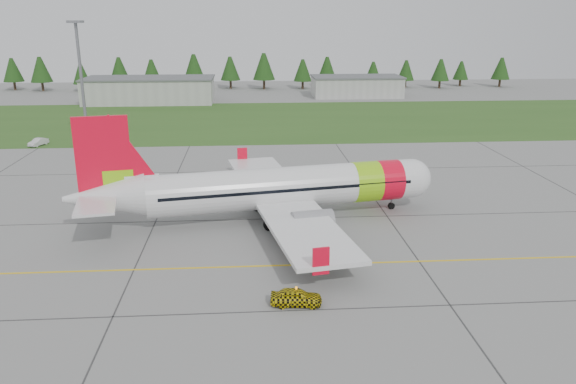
{
  "coord_description": "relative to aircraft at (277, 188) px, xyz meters",
  "views": [
    {
      "loc": [
        -4.85,
        -36.9,
        20.66
      ],
      "look_at": [
        -1.06,
        17.2,
        3.87
      ],
      "focal_mm": 35.0,
      "sensor_mm": 36.0,
      "label": 1
    }
  ],
  "objects": [
    {
      "name": "grass_strip",
      "position": [
        2.0,
        61.97,
        -3.41
      ],
      "size": [
        320.0,
        50.0,
        0.03
      ],
      "primitive_type": "cube",
      "color": "#30561E",
      "rests_on": "ground"
    },
    {
      "name": "hangar_west",
      "position": [
        -28.0,
        89.97,
        -0.42
      ],
      "size": [
        32.0,
        14.0,
        6.0
      ],
      "primitive_type": "cube",
      "color": "#A8A8A3",
      "rests_on": "ground"
    },
    {
      "name": "hangar_east",
      "position": [
        27.0,
        97.97,
        -0.82
      ],
      "size": [
        24.0,
        12.0,
        5.2
      ],
      "primitive_type": "cube",
      "color": "#A8A8A3",
      "rests_on": "ground"
    },
    {
      "name": "taxi_guideline",
      "position": [
        2.0,
        -12.03,
        -3.41
      ],
      "size": [
        120.0,
        0.25,
        0.02
      ],
      "primitive_type": "cube",
      "color": "gold",
      "rests_on": "ground"
    },
    {
      "name": "follow_me_car",
      "position": [
        0.42,
        -19.17,
        -1.48
      ],
      "size": [
        1.45,
        1.66,
        3.88
      ],
      "primitive_type": "imported",
      "rotation": [
        0.0,
        0.0,
        1.49
      ],
      "color": "yellow",
      "rests_on": "ground"
    },
    {
      "name": "treeline",
      "position": [
        2.0,
        117.97,
        1.58
      ],
      "size": [
        160.0,
        8.0,
        10.0
      ],
      "primitive_type": null,
      "color": "#1C3F14",
      "rests_on": "ground"
    },
    {
      "name": "service_van",
      "position": [
        -38.65,
        39.2,
        -1.5
      ],
      "size": [
        1.71,
        1.66,
        3.85
      ],
      "primitive_type": "imported",
      "rotation": [
        0.0,
        0.0,
        -0.36
      ],
      "color": "silver",
      "rests_on": "ground"
    },
    {
      "name": "aircraft",
      "position": [
        0.0,
        0.0,
        0.0
      ],
      "size": [
        38.92,
        36.34,
        11.86
      ],
      "rotation": [
        0.0,
        0.0,
        0.18
      ],
      "color": "silver",
      "rests_on": "ground"
    },
    {
      "name": "floodlight_mast",
      "position": [
        -30.0,
        37.97,
        6.58
      ],
      "size": [
        0.5,
        0.5,
        20.0
      ],
      "primitive_type": "cylinder",
      "color": "slate",
      "rests_on": "ground"
    },
    {
      "name": "ground",
      "position": [
        2.0,
        -20.03,
        -3.42
      ],
      "size": [
        320.0,
        320.0,
        0.0
      ],
      "primitive_type": "plane",
      "color": "gray",
      "rests_on": "ground"
    }
  ]
}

